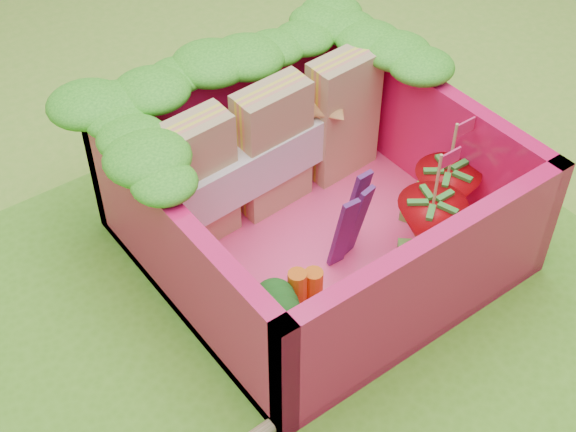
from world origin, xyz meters
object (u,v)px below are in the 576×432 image
(strawberry_right, at_px, (444,196))
(strawberry_left, at_px, (429,229))
(sandwich_stack, at_px, (274,148))
(broccoli, at_px, (266,318))
(bento_box, at_px, (317,197))

(strawberry_right, bearing_deg, strawberry_left, -150.92)
(sandwich_stack, xyz_separation_m, strawberry_left, (0.29, -0.63, -0.14))
(broccoli, bearing_deg, strawberry_left, -0.03)
(sandwich_stack, height_order, strawberry_right, sandwich_stack)
(bento_box, distance_m, sandwich_stack, 0.30)
(sandwich_stack, relative_size, broccoli, 3.49)
(strawberry_left, bearing_deg, sandwich_stack, 114.49)
(broccoli, relative_size, strawberry_right, 0.61)
(broccoli, distance_m, strawberry_right, 0.97)
(strawberry_right, bearing_deg, sandwich_stack, 131.71)
(bento_box, xyz_separation_m, strawberry_right, (0.48, -0.23, -0.09))
(sandwich_stack, distance_m, strawberry_right, 0.72)
(sandwich_stack, relative_size, strawberry_right, 2.12)
(strawberry_right, bearing_deg, broccoli, -173.98)
(strawberry_left, bearing_deg, bento_box, 131.12)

